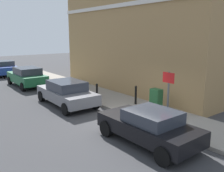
{
  "coord_description": "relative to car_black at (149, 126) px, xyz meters",
  "views": [
    {
      "loc": [
        -6.95,
        -7.99,
        3.96
      ],
      "look_at": [
        1.07,
        2.25,
        1.2
      ],
      "focal_mm": 39.06,
      "sensor_mm": 36.0,
      "label": 1
    }
  ],
  "objects": [
    {
      "name": "ground",
      "position": [
        0.71,
        2.2,
        -0.69
      ],
      "size": [
        80.0,
        80.0,
        0.0
      ],
      "primitive_type": "plane",
      "color": "#38383A"
    },
    {
      "name": "sidewalk",
      "position": [
        2.59,
        8.2,
        -0.61
      ],
      "size": [
        2.63,
        30.0,
        0.15
      ],
      "primitive_type": "cube",
      "color": "gray",
      "rests_on": "ground"
    },
    {
      "name": "corner_building",
      "position": [
        7.78,
        6.65,
        3.83
      ],
      "size": [
        7.85,
        12.89,
        9.04
      ],
      "color": "#9E7A4C",
      "rests_on": "ground"
    },
    {
      "name": "car_black",
      "position": [
        0.0,
        0.0,
        0.0
      ],
      "size": [
        1.88,
        3.99,
        1.31
      ],
      "rotation": [
        0.0,
        0.0,
        1.58
      ],
      "color": "black",
      "rests_on": "ground"
    },
    {
      "name": "car_grey",
      "position": [
        -0.01,
        6.34,
        0.05
      ],
      "size": [
        2.04,
        4.38,
        1.41
      ],
      "rotation": [
        0.0,
        0.0,
        1.55
      ],
      "color": "slate",
      "rests_on": "ground"
    },
    {
      "name": "car_green",
      "position": [
        0.03,
        12.89,
        0.09
      ],
      "size": [
        1.93,
        4.31,
        1.49
      ],
      "rotation": [
        0.0,
        0.0,
        1.57
      ],
      "color": "#195933",
      "rests_on": "ground"
    },
    {
      "name": "car_blue",
      "position": [
        0.05,
        19.38,
        0.07
      ],
      "size": [
        1.89,
        3.97,
        1.45
      ],
      "rotation": [
        0.0,
        0.0,
        1.55
      ],
      "color": "navy",
      "rests_on": "ground"
    },
    {
      "name": "utility_cabinet",
      "position": [
        2.79,
        2.15,
        -0.01
      ],
      "size": [
        0.46,
        0.61,
        1.15
      ],
      "color": "#1E4C28",
      "rests_on": "sidewalk"
    },
    {
      "name": "bollard_near_cabinet",
      "position": [
        2.89,
        3.73,
        0.02
      ],
      "size": [
        0.14,
        0.14,
        1.04
      ],
      "color": "black",
      "rests_on": "sidewalk"
    },
    {
      "name": "bollard_far_kerb",
      "position": [
        1.53,
        5.55,
        0.02
      ],
      "size": [
        0.14,
        0.14,
        1.04
      ],
      "color": "black",
      "rests_on": "sidewalk"
    },
    {
      "name": "street_sign",
      "position": [
        1.77,
        0.6,
        0.97
      ],
      "size": [
        0.08,
        0.6,
        2.3
      ],
      "color": "#59595B",
      "rests_on": "sidewalk"
    }
  ]
}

